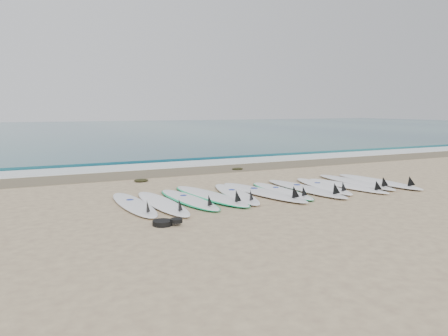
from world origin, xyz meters
name	(u,v)px	position (x,y,z in m)	size (l,w,h in m)	color
ground	(272,193)	(0.00, 0.00, 0.00)	(120.00, 120.00, 0.00)	tan
ocean	(73,130)	(0.00, 32.50, 0.01)	(120.00, 55.00, 0.03)	#1B5560
wet_sand_band	(199,170)	(0.00, 4.10, 0.01)	(120.00, 1.80, 0.01)	brown
foam_band	(183,164)	(0.00, 5.50, 0.02)	(120.00, 1.40, 0.04)	silver
wave_crest	(168,159)	(0.00, 7.00, 0.05)	(120.00, 1.00, 0.10)	#1B5560
surfboard_0	(134,204)	(-3.09, -0.01, 0.06)	(0.56, 2.51, 0.32)	white
surfboard_1	(163,203)	(-2.57, -0.16, 0.06)	(0.60, 2.56, 0.33)	white
surfboard_2	(189,199)	(-1.97, -0.01, 0.05)	(0.77, 2.46, 0.31)	white
surfboard_3	(211,196)	(-1.43, 0.12, 0.05)	(1.02, 2.76, 0.34)	white
surfboard_4	(237,194)	(-0.85, 0.06, 0.06)	(0.88, 2.55, 0.32)	white
surfboard_5	(264,192)	(-0.24, -0.07, 0.06)	(0.98, 2.84, 0.36)	silver
surfboard_6	(282,191)	(0.24, -0.04, 0.04)	(0.60, 2.35, 0.30)	white
surfboard_7	(307,188)	(0.86, -0.13, 0.06)	(0.70, 2.74, 0.35)	silver
surfboard_8	(324,186)	(1.44, -0.01, 0.05)	(0.86, 2.45, 0.31)	white
surfboard_9	(348,186)	(1.99, -0.23, 0.05)	(0.77, 2.46, 0.31)	white
surfboard_10	(356,182)	(2.52, 0.07, 0.06)	(0.55, 2.62, 0.34)	white
surfboard_11	(380,181)	(3.09, -0.14, 0.06)	(0.62, 2.71, 0.34)	white
seaweed_near	(141,180)	(-2.17, 2.79, 0.04)	(0.38, 0.29, 0.07)	black
seaweed_far	(238,169)	(1.08, 3.63, 0.03)	(0.35, 0.27, 0.07)	black
leash_coil	(166,222)	(-2.98, -1.53, 0.05)	(0.46, 0.36, 0.11)	black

